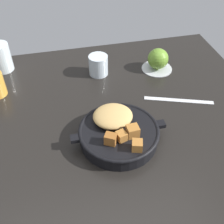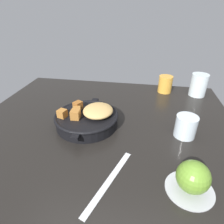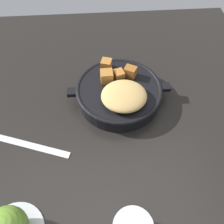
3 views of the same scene
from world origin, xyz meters
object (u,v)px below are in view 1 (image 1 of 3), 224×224
Objects in this scene: red_apple at (158,59)px; cast_iron_skillet at (118,132)px; water_glass_tall at (1,57)px; water_glass_short at (98,65)px; butter_knife at (179,100)px.

cast_iron_skillet is at bearing -126.15° from red_apple.
cast_iron_skillet is 2.61× the size of water_glass_tall.
water_glass_short is at bearing 174.82° from red_apple.
cast_iron_skillet is at bearing -133.38° from butter_knife.
butter_knife is (0.75, -19.41, -4.29)cm from red_apple.
cast_iron_skillet is 26.88cm from butter_knife.
cast_iron_skillet is 39.11cm from red_apple.
water_glass_tall is at bearing 162.47° from water_glass_short.
water_glass_tall reaches higher than water_glass_short.
cast_iron_skillet is 55.83cm from water_glass_tall.
butter_knife is (23.80, 12.15, -2.89)cm from cast_iron_skillet.
water_glass_tall reaches higher than cast_iron_skillet.
water_glass_tall is (-57.47, 32.33, 5.02)cm from butter_knife.
red_apple reaches higher than cast_iron_skillet.
butter_knife is 2.19× the size of water_glass_tall.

